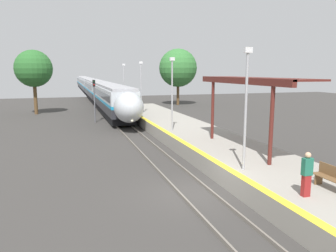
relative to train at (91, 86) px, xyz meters
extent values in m
plane|color=#383533|center=(0.00, -61.04, -2.19)|extent=(120.00, 120.00, 0.00)
cube|color=slate|center=(-0.72, -61.04, -2.12)|extent=(0.08, 90.00, 0.15)
cube|color=slate|center=(0.72, -61.04, -2.12)|extent=(0.08, 90.00, 0.15)
cube|color=black|center=(0.00, -32.72, -1.59)|extent=(2.43, 20.31, 0.77)
cube|color=#28282D|center=(0.00, -32.72, -0.76)|extent=(2.76, 22.08, 0.89)
cube|color=#198CBF|center=(0.00, -32.72, -0.16)|extent=(2.78, 22.08, 0.31)
cube|color=#B2B7BC|center=(0.00, -32.72, 0.67)|extent=(2.76, 22.08, 1.35)
cube|color=black|center=(0.00, -32.72, 0.60)|extent=(2.79, 20.31, 0.74)
cube|color=#9E9EA3|center=(0.00, -32.72, 1.49)|extent=(2.49, 22.08, 0.30)
cylinder|color=black|center=(-0.72, -40.66, -1.75)|extent=(0.12, 0.90, 0.90)
cylinder|color=black|center=(0.72, -40.66, -1.75)|extent=(0.12, 0.90, 0.90)
cylinder|color=black|center=(-0.72, -38.46, -1.75)|extent=(0.12, 0.90, 0.90)
cylinder|color=black|center=(0.72, -38.46, -1.75)|extent=(0.12, 0.90, 0.90)
cylinder|color=black|center=(-0.72, -26.98, -1.75)|extent=(0.12, 0.90, 0.90)
cylinder|color=black|center=(0.72, -26.98, -1.75)|extent=(0.12, 0.90, 0.90)
cylinder|color=black|center=(-0.72, -24.78, -1.75)|extent=(0.12, 0.90, 0.90)
cylinder|color=black|center=(0.72, -24.78, -1.75)|extent=(0.12, 0.90, 0.90)
ellipsoid|color=#B2B7BC|center=(0.00, -45.08, 0.07)|extent=(2.65, 3.95, 2.80)
ellipsoid|color=black|center=(0.00, -45.57, 0.53)|extent=(1.93, 2.31, 1.43)
sphere|color=#F9F4CC|center=(0.00, -46.56, -0.96)|extent=(0.24, 0.24, 0.24)
cube|color=black|center=(0.00, -9.84, -1.59)|extent=(2.43, 20.31, 0.77)
cube|color=#28282D|center=(0.00, -9.84, -0.76)|extent=(2.76, 22.08, 0.89)
cube|color=#198CBF|center=(0.00, -9.84, -0.16)|extent=(2.78, 22.08, 0.31)
cube|color=#B2B7BC|center=(0.00, -9.84, 0.67)|extent=(2.76, 22.08, 1.35)
cube|color=black|center=(0.00, -9.84, 0.60)|extent=(2.79, 20.31, 0.74)
cube|color=#9E9EA3|center=(0.00, -9.84, 1.49)|extent=(2.49, 22.08, 0.30)
cylinder|color=black|center=(-0.72, -17.79, -1.75)|extent=(0.12, 0.90, 0.90)
cylinder|color=black|center=(0.72, -17.79, -1.75)|extent=(0.12, 0.90, 0.90)
cylinder|color=black|center=(-0.72, -15.59, -1.75)|extent=(0.12, 0.90, 0.90)
cylinder|color=black|center=(0.72, -15.59, -1.75)|extent=(0.12, 0.90, 0.90)
cylinder|color=black|center=(-0.72, -4.10, -1.75)|extent=(0.12, 0.90, 0.90)
cylinder|color=black|center=(0.72, -4.10, -1.75)|extent=(0.12, 0.90, 0.90)
cylinder|color=black|center=(-0.72, -1.90, -1.75)|extent=(0.12, 0.90, 0.90)
cylinder|color=black|center=(0.72, -1.90, -1.75)|extent=(0.12, 0.90, 0.90)
cube|color=black|center=(0.00, 13.04, -1.59)|extent=(2.43, 20.31, 0.77)
cube|color=#28282D|center=(0.00, 13.04, -0.76)|extent=(2.76, 22.08, 0.89)
cube|color=#198CBF|center=(0.00, 13.04, -0.16)|extent=(2.78, 22.08, 0.31)
cube|color=#B2B7BC|center=(0.00, 13.04, 0.67)|extent=(2.76, 22.08, 1.35)
cube|color=black|center=(0.00, 13.04, 0.60)|extent=(2.79, 20.31, 0.74)
cube|color=#9E9EA3|center=(0.00, 13.04, 1.49)|extent=(2.49, 22.08, 0.30)
cylinder|color=black|center=(-0.72, 5.09, -1.75)|extent=(0.12, 0.90, 0.90)
cylinder|color=black|center=(0.72, 5.09, -1.75)|extent=(0.12, 0.90, 0.90)
cylinder|color=black|center=(-0.72, 7.29, -1.75)|extent=(0.12, 0.90, 0.90)
cylinder|color=black|center=(0.72, 7.29, -1.75)|extent=(0.12, 0.90, 0.90)
cylinder|color=black|center=(-0.72, 18.78, -1.75)|extent=(0.12, 0.90, 0.90)
cylinder|color=black|center=(0.72, 18.78, -1.75)|extent=(0.12, 0.90, 0.90)
cylinder|color=black|center=(-0.72, 20.98, -1.75)|extent=(0.12, 0.90, 0.90)
cylinder|color=black|center=(0.72, 20.98, -1.75)|extent=(0.12, 0.90, 0.90)
cube|color=black|center=(0.00, 35.91, -1.59)|extent=(2.43, 20.31, 0.77)
cube|color=#28282D|center=(0.00, 35.91, -0.76)|extent=(2.76, 22.08, 0.89)
cube|color=#198CBF|center=(0.00, 35.91, -0.16)|extent=(2.78, 22.08, 0.31)
cube|color=#B2B7BC|center=(0.00, 35.91, 0.67)|extent=(2.76, 22.08, 1.35)
cube|color=black|center=(0.00, 35.91, 0.60)|extent=(2.79, 20.31, 0.74)
cube|color=#9E9EA3|center=(0.00, 35.91, 1.49)|extent=(2.49, 22.08, 0.30)
cylinder|color=black|center=(-0.72, 27.97, -1.75)|extent=(0.12, 0.90, 0.90)
cylinder|color=black|center=(0.72, 27.97, -1.75)|extent=(0.12, 0.90, 0.90)
cylinder|color=black|center=(-0.72, 30.17, -1.75)|extent=(0.12, 0.90, 0.90)
cylinder|color=black|center=(0.72, 30.17, -1.75)|extent=(0.12, 0.90, 0.90)
cylinder|color=black|center=(-0.72, 41.66, -1.75)|extent=(0.12, 0.90, 0.90)
cylinder|color=black|center=(0.72, 41.66, -1.75)|extent=(0.12, 0.90, 0.90)
cylinder|color=black|center=(-0.72, 43.86, -1.75)|extent=(0.12, 0.90, 0.90)
cylinder|color=black|center=(0.72, 43.86, -1.75)|extent=(0.12, 0.90, 0.90)
cube|color=gray|center=(4.02, -61.04, -1.72)|extent=(4.93, 64.00, 0.94)
cube|color=yellow|center=(1.75, -61.04, -1.25)|extent=(0.40, 64.00, 0.01)
cube|color=brown|center=(4.22, -63.86, -1.04)|extent=(0.36, 0.06, 0.42)
cube|color=brown|center=(4.22, -64.51, -0.82)|extent=(0.44, 1.74, 0.03)
cube|color=brown|center=(4.42, -64.51, -0.58)|extent=(0.04, 1.74, 0.44)
cube|color=maroon|center=(2.82, -64.78, -0.85)|extent=(0.28, 0.20, 0.80)
cube|color=#1E604C|center=(2.82, -64.78, -0.14)|extent=(0.36, 0.22, 0.63)
sphere|color=tan|center=(2.82, -64.78, 0.29)|extent=(0.22, 0.22, 0.22)
cylinder|color=#59595E|center=(-2.46, -38.40, -0.26)|extent=(0.14, 0.14, 3.86)
cube|color=black|center=(-2.46, -38.40, 2.02)|extent=(0.28, 0.20, 0.70)
sphere|color=black|center=(-2.46, -38.51, 2.19)|extent=(0.14, 0.14, 0.14)
sphere|color=red|center=(-2.46, -38.51, 1.85)|extent=(0.14, 0.14, 0.14)
cylinder|color=#9E9EA3|center=(2.36, -61.19, 1.40)|extent=(0.12, 0.12, 5.30)
cube|color=silver|center=(2.36, -61.19, 4.16)|extent=(0.36, 0.20, 0.24)
cylinder|color=#9E9EA3|center=(2.36, -50.45, 1.40)|extent=(0.12, 0.12, 5.30)
cube|color=silver|center=(2.36, -50.45, 4.16)|extent=(0.36, 0.20, 0.24)
cylinder|color=#9E9EA3|center=(2.36, -39.71, 1.40)|extent=(0.12, 0.12, 5.30)
cube|color=silver|center=(2.36, -39.71, 4.16)|extent=(0.36, 0.20, 0.24)
cylinder|color=#9E9EA3|center=(2.36, -28.97, 1.40)|extent=(0.12, 0.12, 5.30)
cube|color=silver|center=(2.36, -28.97, 4.16)|extent=(0.36, 0.20, 0.24)
cylinder|color=#511E19|center=(4.00, -60.83, 0.69)|extent=(0.20, 0.20, 3.88)
cylinder|color=#511E19|center=(4.00, -54.21, 0.69)|extent=(0.20, 0.20, 3.88)
cube|color=#511E19|center=(4.00, -57.52, 2.73)|extent=(0.24, 9.62, 0.36)
cube|color=#511E19|center=(4.90, -57.52, 2.85)|extent=(2.00, 9.62, 0.10)
cylinder|color=brown|center=(-9.11, -29.11, -0.22)|extent=(0.44, 0.44, 3.94)
sphere|color=#286028|center=(-9.11, -29.11, 3.61)|extent=(4.67, 4.67, 4.67)
cylinder|color=brown|center=(12.21, -23.23, -0.42)|extent=(0.44, 0.44, 3.56)
sphere|color=#337033|center=(12.21, -23.23, 3.82)|extent=(6.14, 6.14, 6.14)
camera|label=1|loc=(-5.32, -74.13, 3.24)|focal=35.00mm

